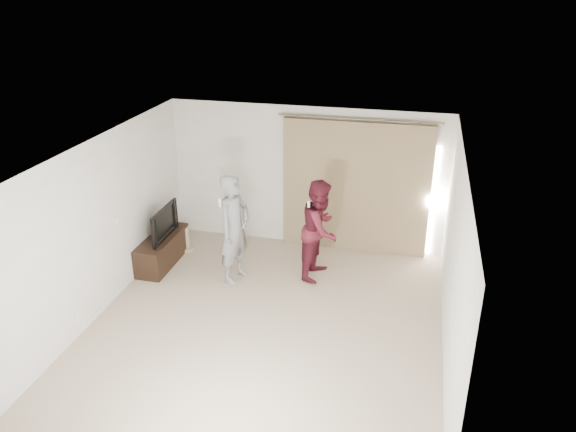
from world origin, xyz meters
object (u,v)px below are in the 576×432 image
object	(u,v)px
person_woman	(320,229)
person_man	(234,229)
tv	(160,222)
tv_console	(162,250)

from	to	relation	value
person_woman	person_man	bearing A→B (deg)	-161.03
tv	person_woman	xyz separation A→B (m)	(2.75, 0.24, 0.07)
tv_console	person_man	distance (m)	1.58
person_man	person_woman	distance (m)	1.40
tv_console	person_man	size ratio (longest dim) A/B	0.72
tv_console	tv	distance (m)	0.53
tv_console	person_man	bearing A→B (deg)	-8.51
person_man	person_woman	bearing A→B (deg)	18.97
tv_console	person_woman	size ratio (longest dim) A/B	0.78
tv_console	person_woman	xyz separation A→B (m)	(2.75, 0.24, 0.59)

